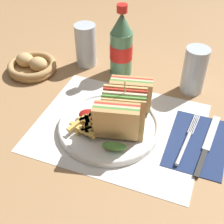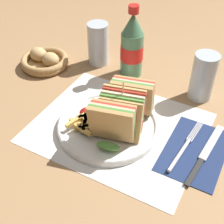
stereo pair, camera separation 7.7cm
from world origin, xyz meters
name	(u,v)px [view 2 (the right image)]	position (x,y,z in m)	size (l,w,h in m)	color
ground_plane	(117,130)	(0.00, 0.00, 0.00)	(4.00, 4.00, 0.00)	#9E754C
placemat	(117,127)	(0.00, 0.01, 0.00)	(0.42, 0.34, 0.00)	silver
plate_main	(108,126)	(-0.02, -0.01, 0.01)	(0.25, 0.25, 0.02)	white
club_sandwich	(123,111)	(0.01, 0.00, 0.07)	(0.12, 0.21, 0.14)	tan
fries_pile	(88,122)	(-0.06, -0.04, 0.03)	(0.10, 0.10, 0.02)	gold
ketchup_blob	(89,113)	(-0.08, -0.01, 0.03)	(0.05, 0.04, 0.02)	maroon
napkin	(195,151)	(0.20, 0.02, 0.00)	(0.14, 0.20, 0.00)	navy
fork	(183,150)	(0.17, 0.01, 0.01)	(0.03, 0.18, 0.01)	silver
knife	(205,154)	(0.22, 0.02, 0.01)	(0.03, 0.22, 0.00)	black
coke_bottle_near	(132,46)	(-0.08, 0.25, 0.09)	(0.07, 0.07, 0.22)	#4C7F5B
glass_near	(203,77)	(0.14, 0.23, 0.07)	(0.07, 0.07, 0.13)	silver
glass_far	(98,44)	(-0.20, 0.25, 0.07)	(0.07, 0.07, 0.13)	silver
bread_basket	(45,61)	(-0.34, 0.15, 0.02)	(0.15, 0.15, 0.05)	#AD8451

